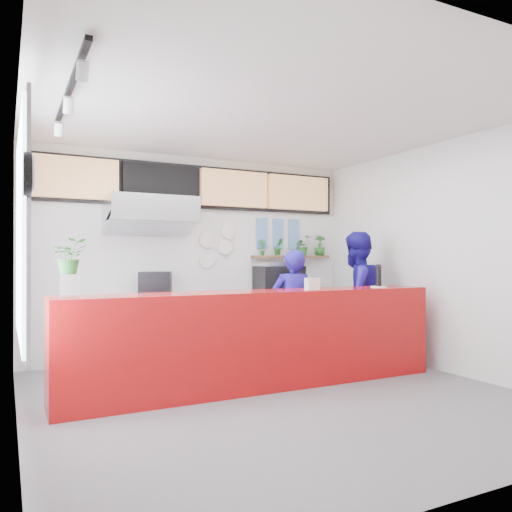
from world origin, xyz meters
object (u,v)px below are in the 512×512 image
object	(u,v)px
panini_oven	(155,285)
pepper_mill	(379,275)
service_counter	(260,339)
staff_right	(356,297)
staff_center	(293,309)
espresso_machine	(279,280)

from	to	relation	value
panini_oven	pepper_mill	distance (m)	3.04
service_counter	staff_right	xyz separation A→B (m)	(1.85, 0.63, 0.38)
service_counter	pepper_mill	size ratio (longest dim) A/B	16.06
panini_oven	staff_right	bearing A→B (deg)	-3.98
service_counter	panini_oven	world-z (taller)	panini_oven
staff_center	espresso_machine	bearing A→B (deg)	-94.99
staff_right	pepper_mill	size ratio (longest dim) A/B	6.60
service_counter	staff_center	xyz separation A→B (m)	(0.82, 0.65, 0.24)
panini_oven	staff_center	distance (m)	1.95
panini_oven	staff_right	size ratio (longest dim) A/B	0.23
espresso_machine	pepper_mill	world-z (taller)	pepper_mill
service_counter	staff_right	world-z (taller)	staff_right
staff_center	pepper_mill	xyz separation A→B (m)	(0.86, -0.71, 0.46)
staff_right	panini_oven	bearing A→B (deg)	-32.52
staff_right	espresso_machine	bearing A→B (deg)	-71.04
panini_oven	staff_center	size ratio (longest dim) A/B	0.27
panini_oven	service_counter	bearing A→B (deg)	-47.70
panini_oven	pepper_mill	size ratio (longest dim) A/B	1.53
staff_center	pepper_mill	size ratio (longest dim) A/B	5.66
service_counter	pepper_mill	xyz separation A→B (m)	(1.68, -0.06, 0.71)
service_counter	panini_oven	bearing A→B (deg)	111.82
service_counter	staff_center	size ratio (longest dim) A/B	2.84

